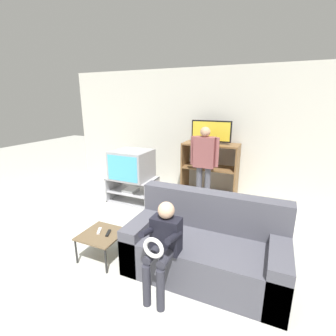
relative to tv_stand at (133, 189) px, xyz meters
name	(u,v)px	position (x,y,z in m)	size (l,w,h in m)	color
ground_plane	(91,304)	(0.99, -2.39, -0.23)	(18.00, 18.00, 0.00)	beige
wall_back	(200,131)	(0.99, 1.20, 1.07)	(6.40, 0.06, 2.60)	beige
tv_stand	(133,189)	(0.00, 0.00, 0.00)	(0.92, 0.58, 0.48)	#A8A8AD
television_main	(132,164)	(0.01, 0.00, 0.52)	(0.70, 0.66, 0.55)	#9E9EA3
media_shelf	(210,169)	(1.32, 0.89, 0.33)	(1.12, 0.49, 1.11)	brown
television_flat	(211,133)	(1.32, 0.87, 1.10)	(0.80, 0.20, 0.46)	black
snack_table	(102,236)	(0.63, -1.73, 0.07)	(0.50, 0.50, 0.34)	brown
remote_control_black	(108,233)	(0.71, -1.70, 0.12)	(0.04, 0.14, 0.02)	black
remote_control_white	(99,231)	(0.57, -1.70, 0.12)	(0.04, 0.14, 0.02)	silver
couch	(205,248)	(1.89, -1.46, 0.07)	(1.76, 0.83, 0.90)	#4C4C56
person_standing_adult	(204,159)	(1.33, 0.39, 0.67)	(0.53, 0.20, 1.50)	#4C4C56
person_seated_child	(163,242)	(1.58, -1.95, 0.36)	(0.33, 0.43, 0.99)	#2D2D38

